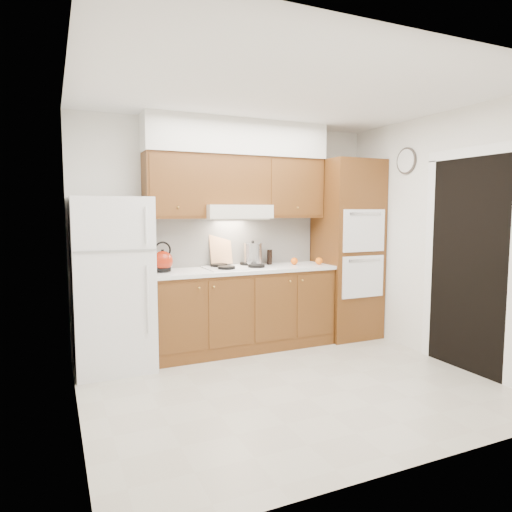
% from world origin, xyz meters
% --- Properties ---
extents(floor, '(3.60, 3.60, 0.00)m').
position_xyz_m(floor, '(0.00, 0.00, 0.00)').
color(floor, '#B9B3A2').
rests_on(floor, ground).
extents(ceiling, '(3.60, 3.60, 0.00)m').
position_xyz_m(ceiling, '(0.00, 0.00, 2.60)').
color(ceiling, white).
rests_on(ceiling, wall_back).
extents(wall_back, '(3.60, 0.02, 2.60)m').
position_xyz_m(wall_back, '(0.00, 1.50, 1.30)').
color(wall_back, silver).
rests_on(wall_back, floor).
extents(wall_left, '(0.02, 3.00, 2.60)m').
position_xyz_m(wall_left, '(-1.80, 0.00, 1.30)').
color(wall_left, silver).
rests_on(wall_left, floor).
extents(wall_right, '(0.02, 3.00, 2.60)m').
position_xyz_m(wall_right, '(1.80, 0.00, 1.30)').
color(wall_right, silver).
rests_on(wall_right, floor).
extents(fridge, '(0.75, 0.72, 1.72)m').
position_xyz_m(fridge, '(-1.41, 1.14, 0.86)').
color(fridge, white).
rests_on(fridge, floor).
extents(base_cabinets, '(2.11, 0.60, 0.90)m').
position_xyz_m(base_cabinets, '(0.02, 1.20, 0.45)').
color(base_cabinets, brown).
rests_on(base_cabinets, floor).
extents(countertop, '(2.13, 0.62, 0.04)m').
position_xyz_m(countertop, '(0.03, 1.19, 0.92)').
color(countertop, white).
rests_on(countertop, base_cabinets).
extents(backsplash, '(2.11, 0.03, 0.56)m').
position_xyz_m(backsplash, '(0.02, 1.49, 1.22)').
color(backsplash, white).
rests_on(backsplash, countertop).
extents(oven_cabinet, '(0.70, 0.65, 2.20)m').
position_xyz_m(oven_cabinet, '(1.44, 1.18, 1.10)').
color(oven_cabinet, brown).
rests_on(oven_cabinet, floor).
extents(upper_cab_left, '(0.63, 0.33, 0.70)m').
position_xyz_m(upper_cab_left, '(-0.71, 1.33, 1.85)').
color(upper_cab_left, brown).
rests_on(upper_cab_left, wall_back).
extents(upper_cab_right, '(0.73, 0.33, 0.70)m').
position_xyz_m(upper_cab_right, '(0.72, 1.33, 1.85)').
color(upper_cab_right, brown).
rests_on(upper_cab_right, wall_back).
extents(range_hood, '(0.75, 0.45, 0.15)m').
position_xyz_m(range_hood, '(-0.02, 1.27, 1.57)').
color(range_hood, silver).
rests_on(range_hood, wall_back).
extents(upper_cab_over_hood, '(0.75, 0.33, 0.55)m').
position_xyz_m(upper_cab_over_hood, '(-0.02, 1.33, 1.92)').
color(upper_cab_over_hood, brown).
rests_on(upper_cab_over_hood, range_hood).
extents(soffit, '(2.13, 0.36, 0.40)m').
position_xyz_m(soffit, '(0.03, 1.32, 2.40)').
color(soffit, silver).
rests_on(soffit, wall_back).
extents(cooktop, '(0.74, 0.50, 0.01)m').
position_xyz_m(cooktop, '(-0.02, 1.21, 0.95)').
color(cooktop, white).
rests_on(cooktop, countertop).
extents(doorway, '(0.02, 0.90, 2.10)m').
position_xyz_m(doorway, '(1.79, -0.35, 1.05)').
color(doorway, black).
rests_on(doorway, floor).
extents(wall_clock, '(0.02, 0.30, 0.30)m').
position_xyz_m(wall_clock, '(1.79, 0.55, 2.15)').
color(wall_clock, '#3F3833').
rests_on(wall_clock, wall_right).
extents(kettle, '(0.25, 0.25, 0.21)m').
position_xyz_m(kettle, '(-0.88, 1.21, 1.06)').
color(kettle, maroon).
rests_on(kettle, countertop).
extents(cutting_board, '(0.27, 0.11, 0.35)m').
position_xyz_m(cutting_board, '(-0.14, 1.45, 1.14)').
color(cutting_board, tan).
rests_on(cutting_board, countertop).
extents(stock_pot, '(0.28, 0.28, 0.23)m').
position_xyz_m(stock_pot, '(0.20, 1.31, 1.09)').
color(stock_pot, '#AFB0B4').
rests_on(stock_pot, cooktop).
extents(condiment_a, '(0.06, 0.06, 0.22)m').
position_xyz_m(condiment_a, '(0.32, 1.37, 1.05)').
color(condiment_a, black).
rests_on(condiment_a, countertop).
extents(condiment_b, '(0.07, 0.07, 0.16)m').
position_xyz_m(condiment_b, '(0.44, 1.34, 1.02)').
color(condiment_b, black).
rests_on(condiment_b, countertop).
extents(condiment_c, '(0.06, 0.06, 0.17)m').
position_xyz_m(condiment_c, '(0.47, 1.40, 1.03)').
color(condiment_c, black).
rests_on(condiment_c, countertop).
extents(orange_near, '(0.11, 0.11, 0.09)m').
position_xyz_m(orange_near, '(0.98, 1.09, 0.98)').
color(orange_near, orange).
rests_on(orange_near, countertop).
extents(orange_far, '(0.09, 0.09, 0.09)m').
position_xyz_m(orange_far, '(0.71, 1.21, 0.98)').
color(orange_far, '#FF570D').
rests_on(orange_far, countertop).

